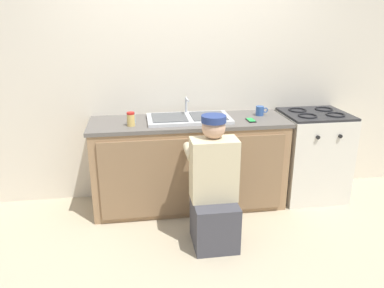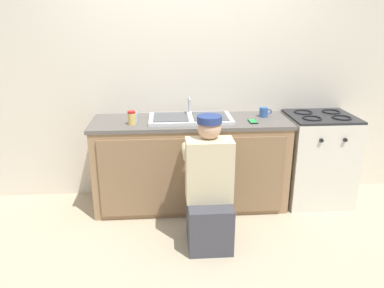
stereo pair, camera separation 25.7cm
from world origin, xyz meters
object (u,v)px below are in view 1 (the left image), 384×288
Objects in this scene: stove_range at (311,155)px; coffee_mug at (260,111)px; plumber_person at (214,193)px; condiment_jar at (131,119)px; water_glass at (132,118)px; cell_phone at (251,120)px; sink_double_basin at (189,118)px.

stove_range is 0.75m from coffee_mug.
plumber_person is 8.63× the size of condiment_jar.
condiment_jar is 0.10m from water_glass.
plumber_person reaches higher than water_glass.
condiment_jar is at bearing -96.71° from water_glass.
condiment_jar is at bearing 137.63° from plumber_person.
plumber_person is 8.76× the size of coffee_mug.
condiment_jar is at bearing -179.79° from cell_phone.
sink_double_basin is 6.25× the size of condiment_jar.
coffee_mug is 0.90× the size of cell_phone.
stove_range is 9.30× the size of water_glass.
plumber_person is (-1.20, -0.72, 0.00)m from stove_range.
plumber_person is at bearing -128.56° from cell_phone.
stove_range is 7.38× the size of coffee_mug.
coffee_mug is 0.98× the size of condiment_jar.
plumber_person reaches higher than stove_range.
coffee_mug is 1.30m from condiment_jar.
stove_range is at bearing 3.85° from condiment_jar.
cell_phone is (-0.15, -0.19, -0.04)m from coffee_mug.
water_glass is at bearing -176.56° from sink_double_basin.
sink_double_basin reaches higher than stove_range.
coffee_mug is 0.25m from cell_phone.
plumber_person is 7.89× the size of cell_phone.
stove_range reaches higher than cell_phone.
cell_phone is (-0.72, -0.12, 0.44)m from stove_range.
stove_range is at bearing 0.94° from water_glass.
stove_range is 6.64× the size of cell_phone.
cell_phone is at bearing -128.92° from coffee_mug.
stove_range is at bearing -0.10° from sink_double_basin.
plumber_person is 1.12m from coffee_mug.
condiment_jar reaches higher than water_glass.
water_glass is (-0.65, 0.69, 0.48)m from plumber_person.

